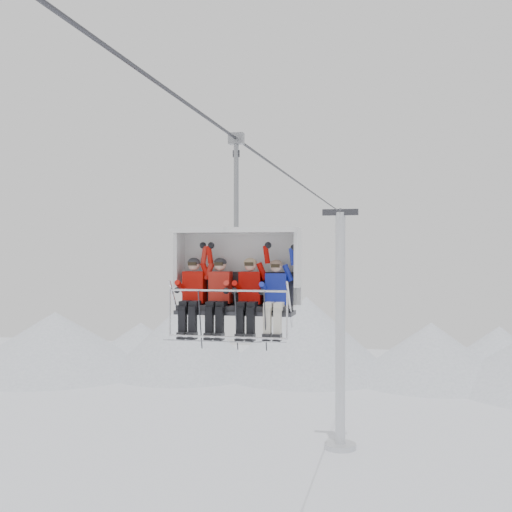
% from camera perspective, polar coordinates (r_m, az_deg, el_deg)
% --- Properties ---
extents(ridgeline, '(72.00, 21.00, 7.00)m').
position_cam_1_polar(ridgeline, '(56.99, 7.65, -7.96)').
color(ridgeline, silver).
rests_on(ridgeline, ground).
extents(lift_tower_right, '(2.00, 1.80, 13.48)m').
position_cam_1_polar(lift_tower_right, '(36.66, 7.50, -7.94)').
color(lift_tower_right, silver).
rests_on(lift_tower_right, ground).
extents(haul_cable, '(0.06, 50.00, 0.06)m').
position_cam_1_polar(haul_cable, '(14.66, 0.00, 9.18)').
color(haul_cable, '#323237').
rests_on(haul_cable, lift_tower_left).
extents(chairlift_carrier, '(2.49, 1.17, 3.98)m').
position_cam_1_polar(chairlift_carrier, '(12.84, -1.63, -1.20)').
color(chairlift_carrier, black).
rests_on(chairlift_carrier, haul_cable).
extents(skier_far_left, '(0.43, 1.69, 1.69)m').
position_cam_1_polar(skier_far_left, '(12.81, -5.64, -3.32)').
color(skier_far_left, '#C00E06').
rests_on(skier_far_left, chairlift_carrier).
extents(skier_center_left, '(0.43, 1.69, 1.69)m').
position_cam_1_polar(skier_center_left, '(12.65, -3.30, -3.36)').
color(skier_center_left, red).
rests_on(skier_center_left, chairlift_carrier).
extents(skier_center_right, '(0.43, 1.69, 1.69)m').
position_cam_1_polar(skier_center_right, '(12.50, -0.60, -3.41)').
color(skier_center_right, '#AA0702').
rests_on(skier_center_right, chairlift_carrier).
extents(skier_far_right, '(0.41, 1.69, 1.63)m').
position_cam_1_polar(skier_far_right, '(12.39, 1.76, -3.52)').
color(skier_far_right, '#16249C').
rests_on(skier_far_right, chairlift_carrier).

